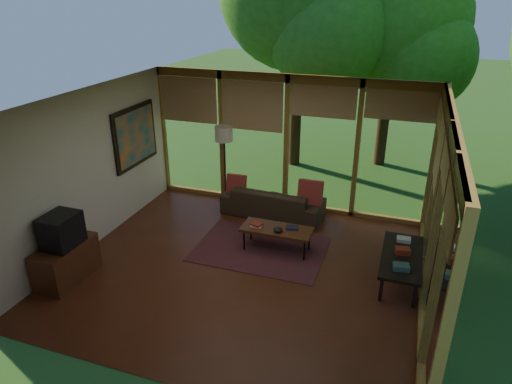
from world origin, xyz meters
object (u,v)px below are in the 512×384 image
at_px(floor_lamp, 224,138).
at_px(coffee_table, 277,230).
at_px(media_cabinet, 66,262).
at_px(side_console, 402,258).
at_px(sofa, 273,202).
at_px(television, 61,230).

relative_size(floor_lamp, coffee_table, 1.38).
distance_m(media_cabinet, side_console, 5.13).
relative_size(coffee_table, side_console, 0.86).
bearing_deg(sofa, side_console, 152.05).
height_order(sofa, television, television).
height_order(sofa, side_console, sofa).
relative_size(sofa, coffee_table, 1.65).
bearing_deg(media_cabinet, coffee_table, 33.49).
bearing_deg(media_cabinet, floor_lamp, 70.00).
bearing_deg(side_console, television, -161.63).
height_order(sofa, coffee_table, sofa).
xyz_separation_m(media_cabinet, floor_lamp, (1.24, 3.40, 1.11)).
relative_size(media_cabinet, side_console, 0.71).
bearing_deg(television, side_console, 18.37).
bearing_deg(side_console, coffee_table, 172.91).
bearing_deg(side_console, media_cabinet, -161.70).
xyz_separation_m(sofa, media_cabinet, (-2.36, -3.14, 0.01)).
distance_m(television, floor_lamp, 3.65).
bearing_deg(television, sofa, 53.26).
distance_m(media_cabinet, television, 0.55).
relative_size(sofa, floor_lamp, 1.20).
bearing_deg(television, coffee_table, 33.68).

